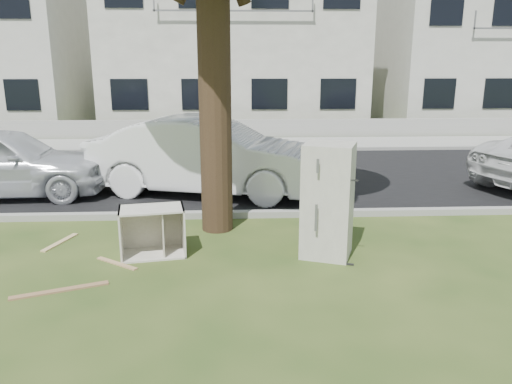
{
  "coord_description": "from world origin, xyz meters",
  "views": [
    {
      "loc": [
        -0.12,
        -6.59,
        2.88
      ],
      "look_at": [
        0.22,
        0.6,
        0.98
      ],
      "focal_mm": 35.0,
      "sensor_mm": 36.0,
      "label": 1
    }
  ],
  "objects_px": {
    "cabinet": "(153,231)",
    "car_center": "(207,156)",
    "car_left": "(1,162)",
    "fridge": "(328,201)"
  },
  "relations": [
    {
      "from": "cabinet",
      "to": "car_center",
      "type": "distance_m",
      "value": 3.72
    },
    {
      "from": "car_left",
      "to": "fridge",
      "type": "bearing_deg",
      "value": -122.56
    },
    {
      "from": "car_center",
      "to": "car_left",
      "type": "height_order",
      "value": "car_center"
    },
    {
      "from": "cabinet",
      "to": "car_center",
      "type": "bearing_deg",
      "value": 69.72
    },
    {
      "from": "fridge",
      "to": "cabinet",
      "type": "height_order",
      "value": "fridge"
    },
    {
      "from": "car_center",
      "to": "car_left",
      "type": "bearing_deg",
      "value": 105.14
    },
    {
      "from": "car_center",
      "to": "cabinet",
      "type": "bearing_deg",
      "value": -175.8
    },
    {
      "from": "fridge",
      "to": "car_left",
      "type": "bearing_deg",
      "value": 169.95
    },
    {
      "from": "car_center",
      "to": "car_left",
      "type": "xyz_separation_m",
      "value": [
        -4.44,
        -0.03,
        -0.08
      ]
    },
    {
      "from": "fridge",
      "to": "car_center",
      "type": "relative_size",
      "value": 0.33
    }
  ]
}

